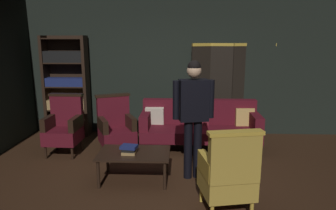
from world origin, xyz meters
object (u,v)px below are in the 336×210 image
object	(u,v)px
bookshelf	(67,84)
potted_plant	(113,113)
book_navy_cloth	(129,147)
standing_figure	(193,109)
book_black_cloth	(129,150)
coffee_table	(134,155)
folding_screen	(231,88)
velvet_couch	(200,124)
armchair_wing_right	(116,127)
book_tan_leather	(129,152)
armchair_wing_left	(64,126)
armchair_gilt_accent	(228,173)

from	to	relation	value
bookshelf	potted_plant	bearing A→B (deg)	-14.34
book_navy_cloth	standing_figure	bearing A→B (deg)	11.11
potted_plant	book_black_cloth	bearing A→B (deg)	-71.29
coffee_table	folding_screen	bearing A→B (deg)	53.69
potted_plant	book_navy_cloth	xyz separation A→B (m)	(0.65, -1.92, -0.01)
standing_figure	book_black_cloth	bearing A→B (deg)	-168.89
bookshelf	standing_figure	xyz separation A→B (m)	(2.53, -1.99, -0.06)
bookshelf	velvet_couch	world-z (taller)	bookshelf
standing_figure	potted_plant	xyz separation A→B (m)	(-1.54, 1.74, -0.50)
standing_figure	folding_screen	bearing A→B (deg)	68.28
velvet_couch	potted_plant	xyz separation A→B (m)	(-1.71, 0.49, 0.08)
armchair_wing_right	book_tan_leather	world-z (taller)	armchair_wing_right
armchair_wing_left	book_navy_cloth	size ratio (longest dim) A/B	4.73
armchair_gilt_accent	book_tan_leather	bearing A→B (deg)	148.80
armchair_wing_left	book_navy_cloth	bearing A→B (deg)	-39.25
armchair_gilt_accent	armchair_wing_left	xyz separation A→B (m)	(-2.58, 1.84, 0.00)
velvet_couch	standing_figure	distance (m)	1.39
standing_figure	armchair_wing_left	bearing A→B (deg)	157.81
book_black_cloth	standing_figure	bearing A→B (deg)	11.11
coffee_table	armchair_gilt_accent	world-z (taller)	armchair_gilt_accent
armchair_wing_left	book_black_cloth	xyz separation A→B (m)	(1.32, -1.08, -0.02)
bookshelf	book_black_cloth	xyz separation A→B (m)	(1.64, -2.17, -0.61)
coffee_table	book_navy_cloth	xyz separation A→B (m)	(-0.06, -0.04, 0.14)
armchair_gilt_accent	potted_plant	size ratio (longest dim) A/B	1.13
coffee_table	armchair_wing_left	xyz separation A→B (m)	(-1.38, 1.04, 0.12)
folding_screen	armchair_wing_right	xyz separation A→B (m)	(-2.16, -1.27, -0.50)
folding_screen	potted_plant	distance (m)	2.49
folding_screen	armchair_wing_right	distance (m)	2.56
coffee_table	book_navy_cloth	distance (m)	0.16
armchair_gilt_accent	book_black_cloth	size ratio (longest dim) A/B	5.72
folding_screen	armchair_wing_right	size ratio (longest dim) A/B	1.83
armchair_wing_right	potted_plant	world-z (taller)	armchair_wing_right
coffee_table	book_navy_cloth	world-z (taller)	book_navy_cloth
book_navy_cloth	potted_plant	bearing A→B (deg)	108.71
folding_screen	armchair_wing_left	bearing A→B (deg)	-157.65
velvet_couch	armchair_wing_right	xyz separation A→B (m)	(-1.47, -0.36, 0.04)
folding_screen	potted_plant	world-z (taller)	folding_screen
coffee_table	potted_plant	xyz separation A→B (m)	(-0.71, 1.88, 0.16)
coffee_table	armchair_wing_right	size ratio (longest dim) A/B	0.96
folding_screen	standing_figure	distance (m)	2.33
coffee_table	armchair_wing_left	size ratio (longest dim) A/B	0.96
standing_figure	book_black_cloth	world-z (taller)	standing_figure
armchair_wing_right	standing_figure	distance (m)	1.67
coffee_table	armchair_wing_left	bearing A→B (deg)	143.09
coffee_table	book_tan_leather	size ratio (longest dim) A/B	5.11
armchair_wing_left	armchair_wing_right	bearing A→B (deg)	-0.31
folding_screen	coffee_table	size ratio (longest dim) A/B	1.90
coffee_table	armchair_wing_right	distance (m)	1.14
armchair_wing_right	standing_figure	bearing A→B (deg)	-34.59
armchair_wing_left	book_black_cloth	distance (m)	1.70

